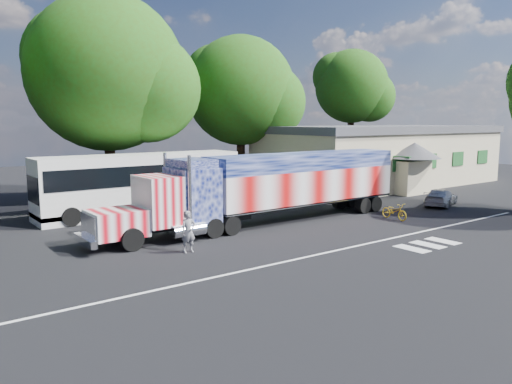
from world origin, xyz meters
TOP-DOWN VIEW (x-y plane):
  - ground at (0.00, 0.00)m, footprint 100.00×100.00m
  - lane_markings at (1.71, -3.77)m, footprint 30.00×2.67m
  - semi_truck at (1.38, 3.32)m, footprint 19.12×3.02m
  - coach_bus at (-3.13, 10.47)m, footprint 12.48×2.90m
  - hall_building at (19.92, 10.86)m, footprint 22.40×12.80m
  - parked_car at (14.01, 1.05)m, footprint 4.21×2.86m
  - woman at (-5.43, 0.62)m, footprint 0.68×0.46m
  - bicycle at (7.66, -0.08)m, footprint 0.79×1.88m
  - tree_far_ne at (25.74, 19.79)m, footprint 8.28×7.89m
  - tree_n_mid at (-2.96, 15.48)m, footprint 11.03×10.50m
  - tree_ne_a at (8.59, 16.30)m, footprint 9.41×8.96m

SIDE VIEW (x-z plane):
  - ground at x=0.00m, z-range 0.00..0.00m
  - lane_markings at x=1.71m, z-range 0.00..0.01m
  - bicycle at x=7.66m, z-range 0.00..0.96m
  - parked_car at x=14.01m, z-range 0.00..1.13m
  - woman at x=-5.43m, z-range 0.00..1.83m
  - coach_bus at x=-3.13m, z-range 0.07..3.70m
  - semi_truck at x=1.38m, z-range 0.06..4.14m
  - hall_building at x=19.92m, z-range 0.02..5.22m
  - tree_ne_a at x=8.59m, z-range 1.75..14.33m
  - tree_n_mid at x=-2.96m, z-range 1.74..15.82m
  - tree_far_ne at x=25.74m, z-range 2.63..15.91m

